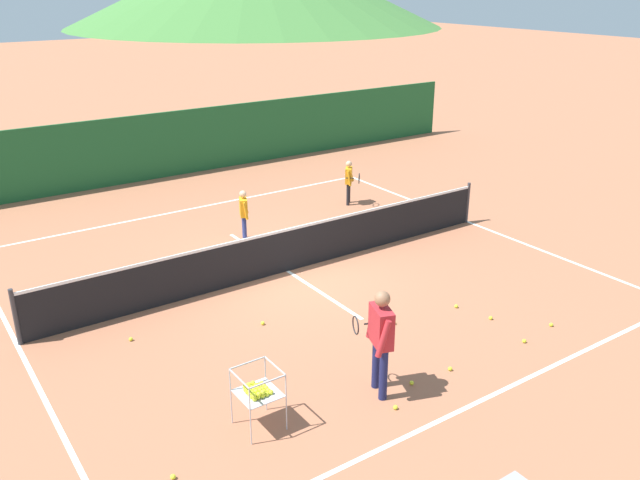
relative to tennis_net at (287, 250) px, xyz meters
name	(u,v)px	position (x,y,z in m)	size (l,w,h in m)	color
ground_plane	(287,271)	(0.00, 0.00, -0.50)	(120.00, 120.00, 0.00)	#A86647
line_baseline_near	(485,399)	(0.00, -5.62, -0.50)	(10.92, 0.08, 0.01)	white
line_baseline_far	(191,209)	(0.00, 4.97, -0.50)	(10.92, 0.08, 0.01)	white
line_sideline_west	(17,345)	(-5.46, 0.00, -0.50)	(0.08, 10.59, 0.01)	white
line_sideline_east	(467,222)	(5.46, 0.00, -0.50)	(0.08, 10.59, 0.01)	white
line_service_center	(287,271)	(0.00, 0.00, -0.50)	(0.08, 5.24, 0.01)	white
tennis_net	(287,250)	(0.00, 0.00, 0.00)	(10.89, 0.08, 1.05)	#333338
instructor	(380,333)	(-1.22, -4.58, 0.53)	(0.48, 0.84, 1.71)	#191E4C
student_0	(244,210)	(0.13, 2.15, 0.24)	(0.37, 0.49, 1.23)	navy
student_1	(349,178)	(3.79, 2.89, 0.24)	(0.45, 0.67, 1.23)	black
ball_cart	(257,391)	(-3.13, -4.28, 0.10)	(0.58, 0.58, 0.90)	#B7B7BC
tennis_ball_0	(491,318)	(1.95, -3.96, -0.47)	(0.07, 0.07, 0.07)	yellow
tennis_ball_1	(395,407)	(-1.28, -5.06, -0.47)	(0.07, 0.07, 0.07)	yellow
tennis_ball_2	(551,325)	(2.66, -4.76, -0.47)	(0.07, 0.07, 0.07)	yellow
tennis_ball_3	(412,383)	(-0.66, -4.72, -0.47)	(0.07, 0.07, 0.07)	yellow
tennis_ball_4	(456,306)	(1.77, -3.27, -0.47)	(0.07, 0.07, 0.07)	yellow
tennis_ball_5	(524,341)	(1.79, -4.86, -0.47)	(0.07, 0.07, 0.07)	yellow
tennis_ball_6	(394,323)	(0.36, -3.09, -0.47)	(0.07, 0.07, 0.07)	yellow
tennis_ball_7	(131,339)	(-3.79, -0.96, -0.47)	(0.07, 0.07, 0.07)	yellow
tennis_ball_8	(450,369)	(0.11, -4.77, -0.47)	(0.07, 0.07, 0.07)	yellow
tennis_ball_9	(263,323)	(-1.62, -1.76, -0.47)	(0.07, 0.07, 0.07)	yellow
tennis_ball_10	(173,477)	(-4.54, -4.59, -0.47)	(0.07, 0.07, 0.07)	yellow
windscreen_fence	(143,148)	(0.00, 8.31, 0.51)	(24.02, 0.08, 2.03)	#1E5B2D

